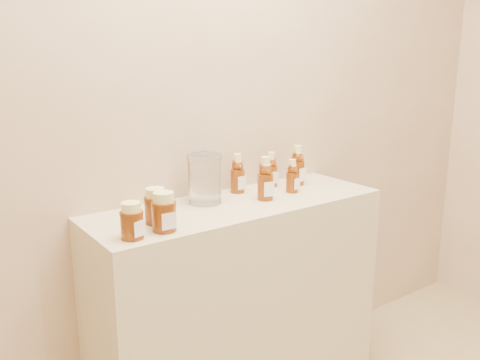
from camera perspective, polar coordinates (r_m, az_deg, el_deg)
wall_back at (r=2.07m, az=-3.44°, el=10.79°), size 3.50×0.02×2.70m
display_table at (r=2.15m, az=-0.13°, el=-14.15°), size 1.20×0.40×0.90m
bear_bottle_back_left at (r=2.10m, az=-0.29°, el=1.04°), size 0.07×0.07×0.19m
bear_bottle_back_mid at (r=2.21m, az=3.50°, el=1.45°), size 0.06×0.06×0.17m
bear_bottle_back_right at (r=2.25m, az=6.45°, el=1.94°), size 0.08×0.08×0.20m
bear_bottle_front_left at (r=2.00m, az=2.88°, el=0.50°), size 0.08×0.08×0.20m
bear_bottle_front_right at (r=2.12m, az=5.88°, el=0.70°), size 0.06×0.06×0.16m
honey_jar_left at (r=1.62m, az=-12.06°, el=-4.47°), size 0.09×0.09×0.12m
honey_jar_back at (r=1.75m, az=-9.47°, el=-2.87°), size 0.09×0.09×0.12m
honey_jar_front at (r=1.67m, az=-8.54°, el=-3.54°), size 0.09×0.09×0.13m
glass_canister at (r=1.96m, az=-3.99°, el=0.38°), size 0.17×0.17×0.21m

